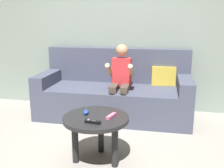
# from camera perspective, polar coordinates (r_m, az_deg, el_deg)

# --- Properties ---
(wall_back) EXTENTS (4.32, 0.05, 2.50)m
(wall_back) POSITION_cam_1_polar(r_m,az_deg,el_deg) (3.80, 1.05, 13.33)
(wall_back) COLOR gray
(wall_back) RESTS_ON ground
(couch) EXTENTS (2.02, 0.80, 0.90)m
(couch) POSITION_cam_1_polar(r_m,az_deg,el_deg) (3.55, 0.61, -2.14)
(couch) COLOR #474C60
(couch) RESTS_ON ground
(person_seated_on_couch) EXTENTS (0.34, 0.41, 0.99)m
(person_seated_on_couch) POSITION_cam_1_polar(r_m,az_deg,el_deg) (3.29, 1.90, 1.18)
(person_seated_on_couch) COLOR #4C4238
(person_seated_on_couch) RESTS_ON ground
(coffee_table) EXTENTS (0.60, 0.60, 0.44)m
(coffee_table) POSITION_cam_1_polar(r_m,az_deg,el_deg) (2.40, -3.50, -8.80)
(coffee_table) COLOR #232326
(coffee_table) RESTS_ON ground
(game_remote_black_near_edge) EXTENTS (0.14, 0.05, 0.03)m
(game_remote_black_near_edge) POSITION_cam_1_polar(r_m,az_deg,el_deg) (2.22, -4.27, -8.30)
(game_remote_black_near_edge) COLOR black
(game_remote_black_near_edge) RESTS_ON coffee_table
(nunchuk_blue) EXTENTS (0.05, 0.09, 0.05)m
(nunchuk_blue) POSITION_cam_1_polar(r_m,az_deg,el_deg) (2.42, -5.68, -6.14)
(nunchuk_blue) COLOR blue
(nunchuk_blue) RESTS_ON coffee_table
(game_remote_pink_far_corner) EXTENTS (0.08, 0.14, 0.03)m
(game_remote_pink_far_corner) POSITION_cam_1_polar(r_m,az_deg,el_deg) (2.34, -0.17, -7.05)
(game_remote_pink_far_corner) COLOR pink
(game_remote_pink_far_corner) RESTS_ON coffee_table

